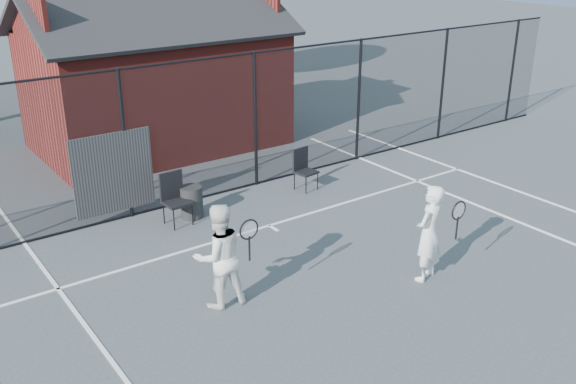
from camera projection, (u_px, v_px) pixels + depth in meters
ground at (374, 291)px, 10.27m from camera, size 80.00×80.00×0.00m
court_lines at (437, 329)px, 9.28m from camera, size 11.02×18.00×0.01m
fence at (203, 133)px, 13.32m from camera, size 22.04×3.00×3.00m
clubhouse at (156, 85)px, 16.71m from camera, size 6.50×4.36×4.19m
player_front at (429, 233)px, 10.34m from camera, size 0.78×0.63×1.65m
player_back at (219, 256)px, 9.60m from camera, size 0.93×0.72×1.67m
chair_left at (177, 200)px, 12.41m from camera, size 0.51×0.53×1.02m
chair_right at (306, 170)px, 14.12m from camera, size 0.50×0.51×0.91m
waste_bin at (192, 202)px, 12.79m from camera, size 0.52×0.52×0.65m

